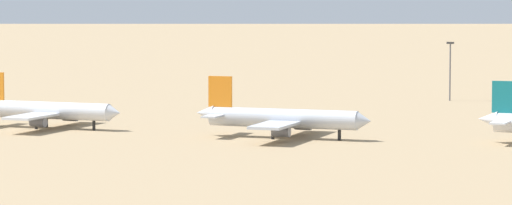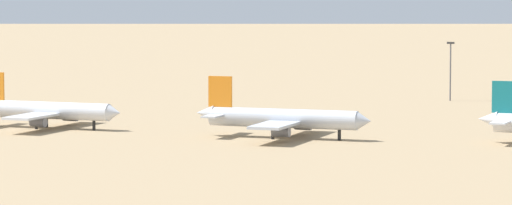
{
  "view_description": "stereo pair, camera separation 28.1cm",
  "coord_description": "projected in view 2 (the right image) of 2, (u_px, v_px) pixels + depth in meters",
  "views": [
    {
      "loc": [
        88.38,
        -252.56,
        29.18
      ],
      "look_at": [
        -6.93,
        7.91,
        6.0
      ],
      "focal_mm": 101.89,
      "sensor_mm": 36.0,
      "label": 1
    },
    {
      "loc": [
        88.65,
        -252.46,
        29.18
      ],
      "look_at": [
        -6.93,
        7.91,
        6.0
      ],
      "focal_mm": 101.89,
      "sensor_mm": 36.0,
      "label": 2
    }
  ],
  "objects": [
    {
      "name": "parked_jet_orange_2",
      "position": [
        281.0,
        118.0,
        270.15
      ],
      "size": [
        34.31,
        28.71,
        11.36
      ],
      "rotation": [
        0.0,
        0.0,
        0.01
      ],
      "color": "silver",
      "rests_on": "ground"
    },
    {
      "name": "light_pole_mid",
      "position": [
        450.0,
        66.0,
        354.82
      ],
      "size": [
        1.8,
        0.5,
        14.45
      ],
      "color": "#59595E",
      "rests_on": "ground"
    },
    {
      "name": "parked_jet_orange_1",
      "position": [
        46.0,
        110.0,
        288.53
      ],
      "size": [
        33.05,
        27.69,
        10.94
      ],
      "rotation": [
        0.0,
        0.0,
        -0.02
      ],
      "color": "silver",
      "rests_on": "ground"
    },
    {
      "name": "ground",
      "position": [
        276.0,
        139.0,
        269.05
      ],
      "size": [
        4000.0,
        4000.0,
        0.0
      ],
      "primitive_type": "plane",
      "color": "#9E8460"
    }
  ]
}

